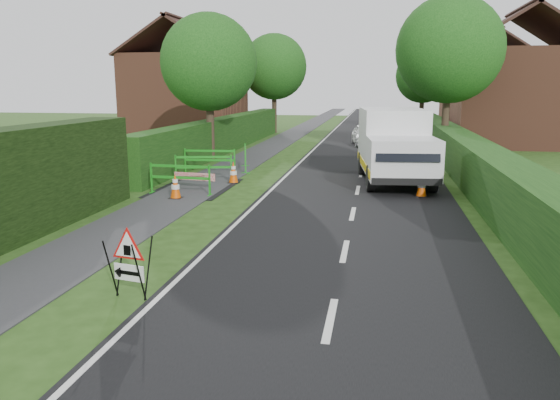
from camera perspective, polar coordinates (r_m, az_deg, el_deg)
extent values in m
plane|color=#214012|center=(8.03, -14.01, -13.74)|extent=(120.00, 120.00, 0.00)
cube|color=black|center=(41.72, 9.36, 6.93)|extent=(6.00, 90.00, 0.02)
cube|color=#2D2D30|center=(42.16, 1.82, 7.13)|extent=(2.00, 90.00, 0.02)
cube|color=#14380F|center=(29.90, -5.65, 5.16)|extent=(1.00, 24.00, 1.80)
cube|color=#14380F|center=(23.09, 18.53, 2.66)|extent=(1.20, 50.00, 1.50)
cube|color=brown|center=(38.86, -9.72, 10.63)|extent=(7.00, 7.00, 5.50)
cube|color=#331E19|center=(39.61, -12.40, 16.12)|extent=(4.00, 7.40, 2.58)
cube|color=#331E19|center=(38.43, -7.36, 16.43)|extent=(4.00, 7.40, 2.58)
cube|color=#331E19|center=(39.09, -9.98, 17.88)|extent=(0.25, 7.40, 0.18)
cube|color=brown|center=(35.48, 23.38, 9.76)|extent=(7.00, 7.00, 5.50)
cube|color=#331E19|center=(35.27, 21.02, 16.20)|extent=(4.00, 7.40, 2.58)
cube|color=#331E19|center=(36.04, 26.70, 15.63)|extent=(4.00, 7.40, 2.58)
cube|color=#331E19|center=(35.73, 24.05, 17.67)|extent=(0.25, 7.40, 0.18)
cube|color=brown|center=(49.39, 20.88, 10.25)|extent=(7.00, 7.00, 5.50)
cube|color=#331E19|center=(49.21, 19.15, 14.85)|extent=(4.00, 7.40, 2.58)
cube|color=#331E19|center=(49.84, 23.25, 14.51)|extent=(4.00, 7.40, 2.58)
cube|color=#331E19|center=(49.57, 21.31, 15.95)|extent=(0.25, 7.40, 0.18)
cylinder|color=#2D2116|center=(25.84, -7.27, 7.02)|extent=(0.36, 0.36, 2.62)
sphere|color=#134011|center=(25.78, -7.46, 14.08)|extent=(4.40, 4.40, 4.40)
cylinder|color=#2D2116|center=(28.83, 16.85, 7.45)|extent=(0.36, 0.36, 2.97)
sphere|color=#134011|center=(28.82, 17.30, 14.79)|extent=(5.20, 5.20, 5.20)
cylinder|color=#2D2116|center=(41.35, -0.60, 8.98)|extent=(0.36, 0.36, 2.80)
sphere|color=#134011|center=(41.33, -0.61, 13.75)|extent=(4.80, 4.80, 4.80)
cylinder|color=#2D2116|center=(44.76, 14.54, 8.60)|extent=(0.36, 0.36, 2.45)
sphere|color=#134011|center=(44.71, 14.74, 12.45)|extent=(4.20, 4.20, 4.20)
cylinder|color=black|center=(9.30, -17.29, -6.88)|extent=(0.09, 0.31, 1.02)
cylinder|color=black|center=(9.49, -16.32, -6.44)|extent=(0.09, 0.31, 1.02)
cylinder|color=black|center=(8.98, -14.53, -7.39)|extent=(0.09, 0.31, 1.02)
cylinder|color=black|center=(9.17, -13.59, -6.92)|extent=(0.09, 0.31, 1.02)
cube|color=white|center=(9.24, -15.49, -7.34)|extent=(0.56, 0.13, 0.27)
cube|color=black|center=(9.23, -15.55, -7.36)|extent=(0.40, 0.09, 0.06)
cone|color=black|center=(9.36, -16.63, -7.16)|extent=(0.16, 0.19, 0.16)
cube|color=black|center=(9.11, -15.69, -5.09)|extent=(0.13, 0.03, 0.16)
cube|color=silver|center=(20.94, 11.61, 6.39)|extent=(2.59, 3.79, 2.14)
cube|color=silver|center=(18.31, 12.64, 4.30)|extent=(2.45, 2.53, 1.31)
cube|color=black|center=(17.19, 13.22, 4.88)|extent=(1.97, 0.46, 0.60)
cube|color=yellow|center=(19.89, 8.68, 3.76)|extent=(0.61, 5.46, 0.27)
cube|color=yellow|center=(20.19, 15.04, 3.61)|extent=(0.61, 5.46, 0.27)
cube|color=black|center=(17.32, 13.08, 1.89)|extent=(2.18, 0.36, 0.22)
cylinder|color=black|center=(18.23, 9.46, 2.24)|extent=(0.36, 0.91, 0.89)
cylinder|color=black|center=(18.53, 15.63, 2.11)|extent=(0.36, 0.91, 0.89)
cylinder|color=black|center=(21.75, 8.60, 3.80)|extent=(0.36, 0.91, 0.89)
cylinder|color=black|center=(22.00, 13.80, 3.68)|extent=(0.36, 0.91, 0.89)
cube|color=black|center=(17.75, 14.53, 0.37)|extent=(0.38, 0.38, 0.04)
cone|color=#DE5007|center=(17.68, 14.59, 1.63)|extent=(0.32, 0.32, 0.75)
cylinder|color=white|center=(17.68, 14.59, 1.51)|extent=(0.25, 0.25, 0.14)
cylinder|color=white|center=(17.65, 14.62, 2.10)|extent=(0.17, 0.17, 0.10)
cube|color=black|center=(21.12, 15.54, 2.10)|extent=(0.38, 0.38, 0.04)
cone|color=#DE5007|center=(21.06, 15.60, 3.16)|extent=(0.32, 0.32, 0.75)
cylinder|color=white|center=(21.07, 15.60, 3.06)|extent=(0.25, 0.25, 0.14)
cylinder|color=white|center=(21.04, 15.63, 3.56)|extent=(0.17, 0.17, 0.10)
cube|color=black|center=(23.11, 15.86, 2.88)|extent=(0.38, 0.38, 0.04)
cone|color=#DE5007|center=(23.06, 15.91, 3.85)|extent=(0.32, 0.32, 0.75)
cylinder|color=white|center=(23.06, 15.91, 3.76)|extent=(0.25, 0.25, 0.14)
cylinder|color=white|center=(23.04, 15.94, 4.22)|extent=(0.17, 0.17, 0.10)
cube|color=black|center=(17.22, -10.83, 0.20)|extent=(0.38, 0.38, 0.04)
cone|color=#DE5007|center=(17.15, -10.88, 1.49)|extent=(0.32, 0.32, 0.75)
cylinder|color=white|center=(17.15, -10.88, 1.37)|extent=(0.25, 0.25, 0.14)
cylinder|color=white|center=(17.12, -10.90, 1.98)|extent=(0.17, 0.17, 0.10)
cube|color=black|center=(19.71, -4.87, 1.82)|extent=(0.38, 0.38, 0.04)
cone|color=#DE5007|center=(19.65, -4.89, 2.95)|extent=(0.32, 0.32, 0.75)
cylinder|color=white|center=(19.66, -4.89, 2.85)|extent=(0.25, 0.25, 0.14)
cylinder|color=white|center=(19.63, -4.90, 3.39)|extent=(0.17, 0.17, 0.10)
cube|color=#188518|center=(18.21, -13.28, 2.25)|extent=(0.05, 0.05, 1.00)
cube|color=#188518|center=(17.42, -7.37, 2.05)|extent=(0.05, 0.05, 1.00)
cube|color=#188518|center=(17.73, -10.44, 3.49)|extent=(2.00, 0.16, 0.08)
cube|color=#188518|center=(17.79, -10.40, 2.32)|extent=(2.00, 0.16, 0.08)
cube|color=#188518|center=(18.30, -13.21, 0.77)|extent=(0.08, 0.35, 0.04)
cube|color=#188518|center=(17.51, -7.33, 0.50)|extent=(0.08, 0.35, 0.04)
cube|color=#188518|center=(20.08, -10.83, 3.22)|extent=(0.06, 0.06, 1.00)
cube|color=#188518|center=(19.89, -5.12, 3.30)|extent=(0.06, 0.06, 1.00)
cube|color=#188518|center=(19.91, -8.02, 4.46)|extent=(1.96, 0.48, 0.08)
cube|color=#188518|center=(19.96, -7.99, 3.41)|extent=(1.96, 0.48, 0.08)
cube|color=#188518|center=(20.16, -10.78, 1.87)|extent=(0.13, 0.35, 0.04)
cube|color=#188518|center=(19.97, -5.09, 1.94)|extent=(0.13, 0.35, 0.04)
cube|color=#188518|center=(22.14, -9.87, 4.04)|extent=(0.05, 0.05, 1.00)
cube|color=#188518|center=(21.69, -4.77, 4.01)|extent=(0.05, 0.05, 1.00)
cube|color=#188518|center=(21.84, -7.37, 5.12)|extent=(2.00, 0.20, 0.08)
cube|color=#188518|center=(21.88, -7.35, 4.16)|extent=(2.00, 0.20, 0.08)
cube|color=#188518|center=(22.21, -9.83, 2.81)|extent=(0.09, 0.35, 0.04)
cube|color=#188518|center=(21.76, -4.74, 2.76)|extent=(0.09, 0.35, 0.04)
cube|color=#188518|center=(21.83, -3.63, 4.08)|extent=(0.06, 0.06, 1.00)
cube|color=#188518|center=(23.81, -3.66, 4.72)|extent=(0.06, 0.06, 1.00)
cube|color=#188518|center=(22.77, -3.66, 5.46)|extent=(0.54, 1.95, 0.08)
cube|color=#188518|center=(22.81, -3.64, 4.54)|extent=(0.54, 1.95, 0.08)
cube|color=#188518|center=(21.90, -3.61, 2.84)|extent=(0.35, 0.14, 0.04)
cube|color=#188518|center=(23.88, -3.64, 3.58)|extent=(0.35, 0.14, 0.04)
cube|color=red|center=(18.63, -8.88, 1.08)|extent=(1.49, 0.26, 0.25)
imported|color=white|center=(32.80, 8.98, 6.78)|extent=(1.99, 3.91, 1.27)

